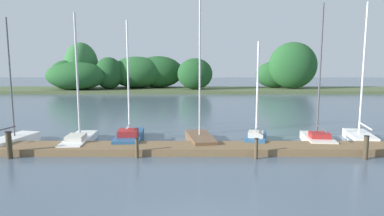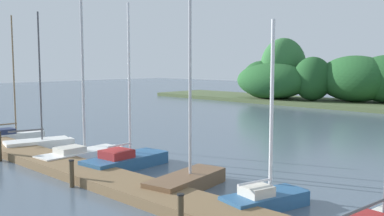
% 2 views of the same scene
% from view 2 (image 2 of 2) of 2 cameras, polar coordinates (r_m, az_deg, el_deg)
% --- Properties ---
extents(dock_pier, '(30.52, 1.80, 0.35)m').
position_cam_2_polar(dock_pier, '(14.57, -5.95, -10.71)').
color(dock_pier, brown).
rests_on(dock_pier, ground).
extents(sailboat_0, '(1.31, 3.33, 6.88)m').
position_cam_2_polar(sailboat_0, '(26.50, -22.07, -3.19)').
color(sailboat_0, white).
rests_on(sailboat_0, ground).
extents(sailboat_1, '(1.92, 3.42, 6.78)m').
position_cam_2_polar(sailboat_1, '(23.29, -19.00, -4.30)').
color(sailboat_1, white).
rests_on(sailboat_1, ground).
extents(sailboat_2, '(1.35, 4.17, 7.06)m').
position_cam_2_polar(sailboat_2, '(20.36, -14.10, -5.49)').
color(sailboat_2, white).
rests_on(sailboat_2, ground).
extents(sailboat_3, '(1.64, 4.01, 6.72)m').
position_cam_2_polar(sailboat_3, '(18.52, -8.37, -6.54)').
color(sailboat_3, '#285684').
rests_on(sailboat_3, ground).
extents(sailboat_4, '(1.73, 3.67, 8.24)m').
position_cam_2_polar(sailboat_4, '(15.37, -0.44, -8.96)').
color(sailboat_4, brown).
rests_on(sailboat_4, ground).
extents(sailboat_5, '(1.66, 3.01, 5.58)m').
position_cam_2_polar(sailboat_5, '(13.58, 9.66, -11.13)').
color(sailboat_5, '#285684').
rests_on(sailboat_5, ground).
extents(mooring_piling_2, '(0.19, 0.19, 0.97)m').
position_cam_2_polar(mooring_piling_2, '(16.05, -15.28, -8.15)').
color(mooring_piling_2, '#4C3D28').
rests_on(mooring_piling_2, ground).
extents(mooring_piling_3, '(0.19, 0.19, 0.99)m').
position_cam_2_polar(mooring_piling_3, '(11.65, -1.50, -13.32)').
color(mooring_piling_3, '#4C3D28').
rests_on(mooring_piling_3, ground).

